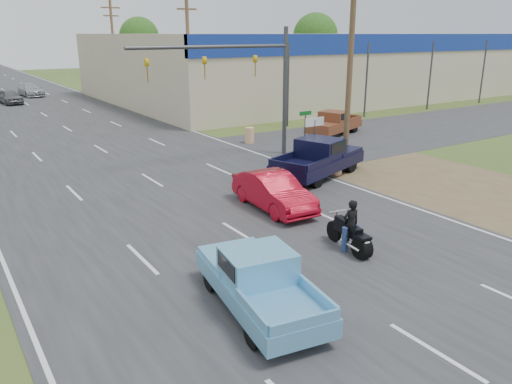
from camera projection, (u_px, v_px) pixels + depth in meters
ground at (435, 352)px, 10.87m from camera, size 200.00×200.00×0.00m
main_road at (44, 115)px, 42.65m from camera, size 15.00×180.00×0.02m
cross_road at (137, 171)px, 25.17m from camera, size 120.00×10.00×0.02m
dirt_verge at (409, 174)px, 24.60m from camera, size 8.00×18.00×0.01m
big_box_store at (329, 63)px, 58.42m from camera, size 50.00×28.10×6.60m
utility_pole_1 at (350, 61)px, 24.58m from camera, size 2.00×0.28×10.00m
utility_pole_2 at (188, 51)px, 38.88m from camera, size 2.00×0.28×10.00m
utility_pole_3 at (114, 46)px, 53.18m from camera, size 2.00×0.28×10.00m
tree_3 at (315, 36)px, 93.53m from camera, size 8.40×8.40×10.40m
tree_5 at (139, 37)px, 100.34m from camera, size 7.98×7.98×9.88m
barrel_0 at (337, 164)px, 24.46m from camera, size 0.56×0.56×1.00m
barrel_1 at (250, 135)px, 31.42m from camera, size 0.56×0.56×1.00m
lane_sign at (314, 130)px, 25.73m from camera, size 1.20×0.08×2.52m
street_name_sign at (305, 129)px, 27.32m from camera, size 0.80×0.08×2.61m
signal_mast at (244, 70)px, 25.98m from camera, size 9.12×0.40×7.00m
red_convertible at (274, 192)px, 19.55m from camera, size 1.76×4.39×1.42m
motorcycle at (351, 237)px, 15.76m from camera, size 0.74×2.23×1.13m
rider at (351, 227)px, 15.72m from camera, size 0.63×0.46×1.61m
blue_pickup at (257, 279)px, 12.45m from camera, size 2.54×4.93×1.56m
navy_pickup at (320, 157)px, 24.08m from camera, size 5.93×3.84×1.84m
brown_pickup at (333, 123)px, 33.97m from camera, size 5.17×3.36×1.60m
distant_car_grey at (10, 97)px, 48.88m from camera, size 2.09×4.28×1.41m
distant_car_silver at (31, 90)px, 54.93m from camera, size 2.34×4.89×1.38m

